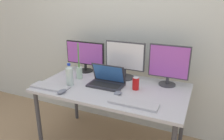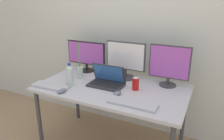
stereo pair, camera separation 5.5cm
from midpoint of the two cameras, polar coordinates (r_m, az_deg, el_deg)
The scene contains 13 objects.
wall_back at distance 2.62m, azimuth 6.33°, elevation 11.79°, with size 7.00×0.08×2.60m, color silver.
work_desk at distance 2.26m, azimuth 0.70°, elevation -5.81°, with size 1.51×0.83×0.74m.
monitor_left at distance 2.63m, azimuth -6.17°, elevation 3.93°, with size 0.50×0.18×0.37m.
monitor_center at distance 2.39m, azimuth 4.19°, elevation 2.80°, with size 0.44×0.22×0.41m.
monitor_right at distance 2.26m, azimuth 15.40°, elevation 1.34°, with size 0.41×0.17×0.42m.
laptop_silver at distance 2.25m, azimuth -0.63°, elevation -2.75°, with size 0.36×0.21×0.22m.
keyboard_main at distance 1.90m, azimuth 6.16°, elevation -8.72°, with size 0.43×0.13×0.02m, color #B2B2B7.
keyboard_aux at distance 2.30m, azimuth -15.07°, elevation -4.07°, with size 0.39×0.14×0.02m, color #B2B2B7.
mouse_by_keyboard at distance 2.05m, azimuth 2.15°, elevation -6.08°, with size 0.06×0.10×0.03m, color slate.
mouse_by_laptop at distance 2.15m, azimuth -12.27°, elevation -5.34°, with size 0.06×0.11×0.04m, color slate.
water_bottle at distance 2.27m, azimuth -10.28°, elevation -1.32°, with size 0.07×0.07×0.24m.
soda_can_near_keyboard at distance 2.16m, azimuth 6.91°, elevation -3.57°, with size 0.07×0.07×0.13m.
bamboo_vase at distance 2.45m, azimuth -7.73°, elevation -0.31°, with size 0.07×0.07×0.40m.
Camera 2 is at (0.88, -1.85, 1.64)m, focal length 35.00 mm.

